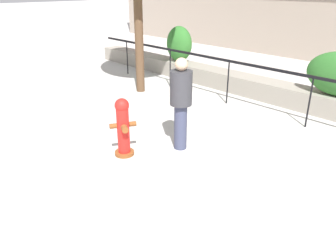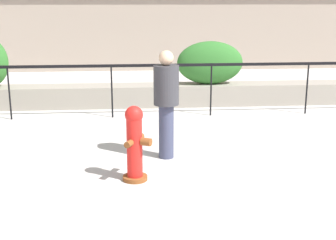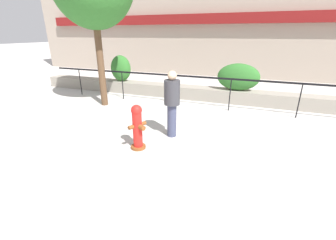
{
  "view_description": "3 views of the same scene",
  "coord_description": "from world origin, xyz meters",
  "px_view_note": "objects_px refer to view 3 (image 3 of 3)",
  "views": [
    {
      "loc": [
        2.71,
        -1.81,
        2.88
      ],
      "look_at": [
        -1.59,
        2.26,
        0.44
      ],
      "focal_mm": 35.0,
      "sensor_mm": 36.0,
      "label": 1
    },
    {
      "loc": [
        -1.75,
        -4.97,
        2.52
      ],
      "look_at": [
        -1.14,
        2.42,
        0.57
      ],
      "focal_mm": 50.0,
      "sensor_mm": 36.0,
      "label": 2
    },
    {
      "loc": [
        0.63,
        -2.97,
        2.57
      ],
      "look_at": [
        -1.06,
        1.57,
        0.7
      ],
      "focal_mm": 24.0,
      "sensor_mm": 36.0,
      "label": 3
    }
  ],
  "objects_px": {
    "hedge_bush_1": "(238,77)",
    "pedestrian": "(172,100)",
    "hedge_bush_0": "(121,68)",
    "fire_hydrant": "(137,127)"
  },
  "relations": [
    {
      "from": "hedge_bush_1",
      "to": "pedestrian",
      "type": "relative_size",
      "value": 0.91
    },
    {
      "from": "fire_hydrant",
      "to": "hedge_bush_0",
      "type": "bearing_deg",
      "value": 124.9
    },
    {
      "from": "fire_hydrant",
      "to": "pedestrian",
      "type": "distance_m",
      "value": 1.15
    },
    {
      "from": "hedge_bush_1",
      "to": "fire_hydrant",
      "type": "height_order",
      "value": "hedge_bush_1"
    },
    {
      "from": "fire_hydrant",
      "to": "pedestrian",
      "type": "height_order",
      "value": "pedestrian"
    },
    {
      "from": "hedge_bush_1",
      "to": "pedestrian",
      "type": "height_order",
      "value": "pedestrian"
    },
    {
      "from": "hedge_bush_0",
      "to": "pedestrian",
      "type": "height_order",
      "value": "pedestrian"
    },
    {
      "from": "hedge_bush_1",
      "to": "pedestrian",
      "type": "bearing_deg",
      "value": -109.44
    },
    {
      "from": "fire_hydrant",
      "to": "pedestrian",
      "type": "relative_size",
      "value": 0.62
    },
    {
      "from": "hedge_bush_0",
      "to": "fire_hydrant",
      "type": "xyz_separation_m",
      "value": [
        3.3,
        -4.73,
        -0.53
      ]
    }
  ]
}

